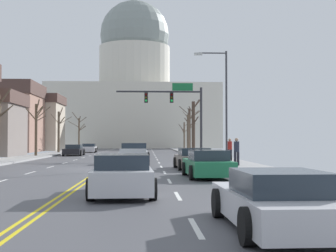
% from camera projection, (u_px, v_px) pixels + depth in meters
% --- Properties ---
extents(ground, '(20.00, 180.00, 0.20)m').
position_uv_depth(ground, '(103.00, 168.00, 27.90)').
color(ground, '#4B4B50').
extents(signal_gantry, '(7.91, 0.41, 6.80)m').
position_uv_depth(signal_gantry, '(177.00, 104.00, 43.19)').
color(signal_gantry, '#28282D').
rests_on(signal_gantry, ground).
extents(street_lamp_right, '(2.34, 0.24, 7.87)m').
position_uv_depth(street_lamp_right, '(222.00, 96.00, 33.18)').
color(street_lamp_right, '#333338').
rests_on(street_lamp_right, ground).
extents(capitol_building, '(35.45, 21.59, 34.68)m').
position_uv_depth(capitol_building, '(135.00, 92.00, 103.02)').
color(capitol_building, beige).
rests_on(capitol_building, ground).
extents(sedan_near_00, '(2.11, 4.28, 1.20)m').
position_uv_depth(sedan_near_00, '(136.00, 154.00, 38.88)').
color(sedan_near_00, silver).
rests_on(sedan_near_00, ground).
extents(pickup_truck_near_01, '(2.19, 5.72, 1.49)m').
position_uv_depth(pickup_truck_near_01, '(134.00, 154.00, 33.48)').
color(pickup_truck_near_01, '#ADB2B7').
rests_on(pickup_truck_near_01, ground).
extents(sedan_near_02, '(2.24, 4.58, 1.24)m').
position_uv_depth(sedan_near_02, '(194.00, 159.00, 27.67)').
color(sedan_near_02, '#6B6056').
rests_on(sedan_near_02, ground).
extents(sedan_near_03, '(2.12, 4.53, 1.26)m').
position_uv_depth(sedan_near_03, '(208.00, 165.00, 21.40)').
color(sedan_near_03, '#1E7247').
rests_on(sedan_near_03, ground).
extents(sedan_near_04, '(2.11, 4.35, 1.28)m').
position_uv_depth(sedan_near_04, '(122.00, 176.00, 14.57)').
color(sedan_near_04, silver).
rests_on(sedan_near_04, ground).
extents(sedan_near_05, '(2.02, 4.59, 1.15)m').
position_uv_depth(sedan_near_05, '(276.00, 201.00, 9.00)').
color(sedan_near_05, silver).
rests_on(sedan_near_05, ground).
extents(sedan_oncoming_00, '(2.06, 4.63, 1.20)m').
position_uv_depth(sedan_oncoming_00, '(74.00, 150.00, 51.21)').
color(sedan_oncoming_00, black).
rests_on(sedan_oncoming_00, ground).
extents(sedan_oncoming_01, '(2.23, 4.31, 1.19)m').
position_uv_depth(sedan_oncoming_01, '(89.00, 148.00, 64.06)').
color(sedan_oncoming_01, silver).
rests_on(sedan_oncoming_01, ground).
extents(flank_building_01, '(8.40, 10.10, 9.74)m').
position_uv_depth(flank_building_01, '(9.00, 117.00, 66.52)').
color(flank_building_01, '#8C6656').
rests_on(flank_building_01, ground).
extents(flank_building_03, '(11.40, 8.71, 8.87)m').
position_uv_depth(flank_building_03, '(26.00, 123.00, 75.61)').
color(flank_building_03, '#B2A38E').
rests_on(flank_building_03, ground).
extents(bare_tree_00, '(1.59, 2.88, 6.29)m').
position_uv_depth(bare_tree_00, '(194.00, 127.00, 52.80)').
color(bare_tree_00, '#423328').
rests_on(bare_tree_00, ground).
extents(bare_tree_01, '(2.43, 1.71, 5.63)m').
position_uv_depth(bare_tree_01, '(36.00, 126.00, 47.23)').
color(bare_tree_01, '#4C3D2D').
rests_on(bare_tree_01, ground).
extents(bare_tree_02, '(3.02, 2.13, 6.52)m').
position_uv_depth(bare_tree_02, '(189.00, 128.00, 68.40)').
color(bare_tree_02, '#423328').
rests_on(bare_tree_02, ground).
extents(bare_tree_03, '(2.67, 2.44, 5.65)m').
position_uv_depth(bare_tree_03, '(59.00, 130.00, 59.54)').
color(bare_tree_03, brown).
rests_on(bare_tree_03, ground).
extents(bare_tree_04, '(2.20, 1.38, 4.53)m').
position_uv_depth(bare_tree_04, '(184.00, 134.00, 78.09)').
color(bare_tree_04, brown).
rests_on(bare_tree_04, ground).
extents(bare_tree_05, '(2.86, 1.55, 5.92)m').
position_uv_depth(bare_tree_05, '(79.00, 131.00, 74.28)').
color(bare_tree_05, '#4C3D2D').
rests_on(bare_tree_05, ground).
extents(bare_tree_06, '(2.24, 1.19, 5.49)m').
position_uv_depth(bare_tree_06, '(188.00, 132.00, 63.22)').
color(bare_tree_06, brown).
rests_on(bare_tree_06, ground).
extents(pedestrian_00, '(0.35, 0.34, 1.68)m').
position_uv_depth(pedestrian_00, '(230.00, 148.00, 36.34)').
color(pedestrian_00, black).
rests_on(pedestrian_00, ground).
extents(pedestrian_01, '(0.35, 0.34, 1.70)m').
position_uv_depth(pedestrian_01, '(237.00, 150.00, 28.91)').
color(pedestrian_01, black).
rests_on(pedestrian_01, ground).
extents(bicycle_parked, '(0.12, 1.77, 0.85)m').
position_uv_depth(bicycle_parked, '(229.00, 158.00, 31.19)').
color(bicycle_parked, black).
rests_on(bicycle_parked, ground).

